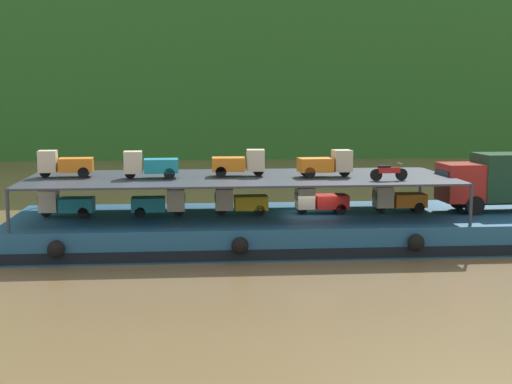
% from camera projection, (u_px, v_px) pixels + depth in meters
% --- Properties ---
extents(ground_plane, '(400.00, 400.00, 0.00)m').
position_uv_depth(ground_plane, '(312.00, 242.00, 38.29)').
color(ground_plane, brown).
extents(cargo_barge, '(30.90, 9.36, 1.50)m').
position_uv_depth(cargo_barge, '(313.00, 228.00, 38.16)').
color(cargo_barge, navy).
rests_on(cargo_barge, ground).
extents(covered_lorry, '(7.92, 2.55, 3.10)m').
position_uv_depth(covered_lorry, '(507.00, 180.00, 38.83)').
color(covered_lorry, maroon).
rests_on(covered_lorry, cargo_barge).
extents(cargo_rack, '(21.70, 7.93, 2.00)m').
position_uv_depth(cargo_rack, '(240.00, 178.00, 37.50)').
color(cargo_rack, '#2D333D').
rests_on(cargo_rack, cargo_barge).
extents(mini_truck_lower_stern, '(2.76, 1.24, 1.38)m').
position_uv_depth(mini_truck_lower_stern, '(66.00, 203.00, 37.16)').
color(mini_truck_lower_stern, teal).
rests_on(mini_truck_lower_stern, cargo_barge).
extents(mini_truck_lower_aft, '(2.76, 1.23, 1.38)m').
position_uv_depth(mini_truck_lower_aft, '(159.00, 203.00, 37.40)').
color(mini_truck_lower_aft, teal).
rests_on(mini_truck_lower_aft, cargo_barge).
extents(mini_truck_lower_mid, '(2.74, 1.21, 1.38)m').
position_uv_depth(mini_truck_lower_mid, '(240.00, 201.00, 37.85)').
color(mini_truck_lower_mid, gold).
rests_on(mini_truck_lower_mid, cargo_barge).
extents(mini_truck_lower_fore, '(2.78, 1.27, 1.38)m').
position_uv_depth(mini_truck_lower_fore, '(321.00, 200.00, 38.22)').
color(mini_truck_lower_fore, red).
rests_on(mini_truck_lower_fore, cargo_barge).
extents(mini_truck_lower_bow, '(2.77, 1.25, 1.38)m').
position_uv_depth(mini_truck_lower_bow, '(398.00, 199.00, 38.73)').
color(mini_truck_lower_bow, orange).
rests_on(mini_truck_lower_bow, cargo_barge).
extents(mini_truck_upper_stern, '(2.79, 1.29, 1.38)m').
position_uv_depth(mini_truck_upper_stern, '(65.00, 164.00, 37.19)').
color(mini_truck_upper_stern, orange).
rests_on(mini_truck_upper_stern, cargo_rack).
extents(mini_truck_upper_mid, '(2.78, 1.27, 1.38)m').
position_uv_depth(mini_truck_upper_mid, '(150.00, 165.00, 36.71)').
color(mini_truck_upper_mid, teal).
rests_on(mini_truck_upper_mid, cargo_rack).
extents(mini_truck_upper_fore, '(2.77, 1.26, 1.38)m').
position_uv_depth(mini_truck_upper_fore, '(239.00, 163.00, 37.68)').
color(mini_truck_upper_fore, orange).
rests_on(mini_truck_upper_fore, cargo_rack).
extents(mini_truck_upper_bow, '(2.80, 1.30, 1.38)m').
position_uv_depth(mini_truck_upper_bow, '(326.00, 164.00, 37.33)').
color(mini_truck_upper_bow, orange).
rests_on(mini_truck_upper_bow, cargo_rack).
extents(motorcycle_upper_port, '(1.90, 0.55, 0.87)m').
position_uv_depth(motorcycle_upper_port, '(389.00, 172.00, 35.71)').
color(motorcycle_upper_port, black).
rests_on(motorcycle_upper_port, cargo_rack).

